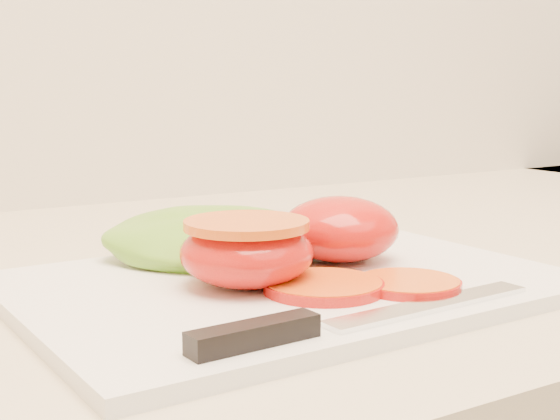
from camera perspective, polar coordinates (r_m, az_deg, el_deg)
cutting_board at (r=0.53m, az=0.57°, el=-5.45°), size 0.37×0.27×0.01m
tomato_half_dome at (r=0.58m, az=4.39°, el=-1.37°), size 0.09×0.09×0.05m
tomato_half_cut at (r=0.51m, az=-2.45°, el=-2.94°), size 0.09×0.09×0.04m
tomato_slice_0 at (r=0.50m, az=3.20°, el=-5.58°), size 0.07×0.07×0.01m
tomato_slice_1 at (r=0.51m, az=9.37°, el=-5.34°), size 0.07×0.07×0.01m
lettuce_leaf_0 at (r=0.58m, az=-4.77°, el=-2.11°), size 0.20×0.18×0.03m
lettuce_leaf_1 at (r=0.61m, az=-1.29°, el=-1.98°), size 0.12×0.13×0.02m
knife at (r=0.42m, az=3.66°, el=-8.16°), size 0.23×0.03×0.01m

